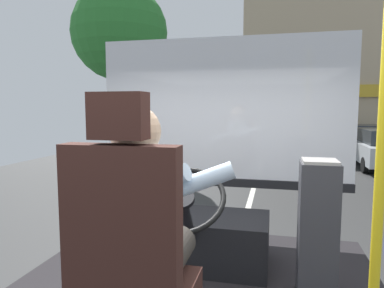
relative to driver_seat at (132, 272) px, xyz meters
name	(u,v)px	position (x,y,z in m)	size (l,w,h in m)	color
ground	(257,178)	(0.06, 9.32, -1.43)	(18.00, 44.00, 0.06)	#313131
driver_seat	(132,272)	(0.00, 0.00, 0.00)	(0.48, 0.48, 1.32)	black
bus_driver	(141,219)	(0.00, 0.11, 0.20)	(0.81, 0.55, 0.81)	#332D28
steering_console	(198,237)	(0.00, 1.32, -0.34)	(1.10, 1.05, 0.84)	black
handrail_pole	(381,161)	(1.02, 0.26, 0.48)	(0.04, 0.04, 2.08)	yellow
fare_box	(317,230)	(0.87, 1.03, -0.10)	(0.24, 0.25, 0.93)	#333338
windshield_panel	(222,129)	(0.06, 2.14, 0.48)	(2.50, 0.08, 1.48)	silver
street_tree	(120,34)	(-4.18, 8.98, 2.97)	(2.94, 2.94, 5.87)	#4C3828
shop_building	(377,63)	(5.80, 19.64, 3.06)	(13.94, 4.33, 8.93)	tan
parked_car_blue	(363,137)	(4.67, 16.91, -0.74)	(1.76, 4.29, 1.27)	navy
parked_car_black	(338,129)	(4.40, 22.25, -0.65)	(1.77, 4.35, 1.46)	black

